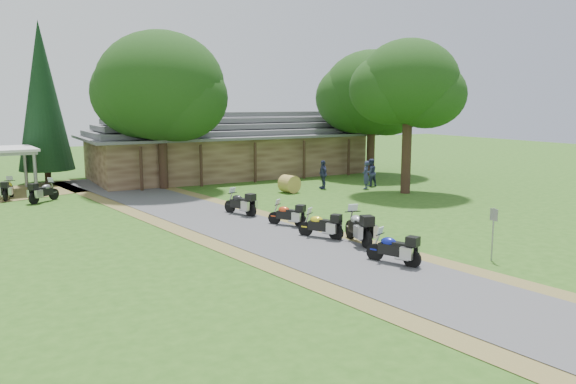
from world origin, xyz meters
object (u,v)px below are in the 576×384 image
motorcycle_row_c (321,224)px  motorcycle_carport_a (8,188)px  motorcycle_row_a (393,247)px  motorcycle_row_b (358,226)px  hay_bale (289,184)px  motorcycle_row_d (287,213)px  motorcycle_row_e (240,202)px  lodge (229,143)px  motorcycle_carport_b (44,191)px

motorcycle_row_c → motorcycle_carport_a: bearing=0.8°
motorcycle_row_a → motorcycle_row_b: bearing=-36.1°
motorcycle_row_c → hay_bale: (4.74, 10.98, -0.06)m
motorcycle_row_a → motorcycle_row_d: motorcycle_row_a is taller
motorcycle_row_c → hay_bale: size_ratio=1.63×
motorcycle_row_a → motorcycle_carport_a: (-10.80, 21.30, 0.02)m
motorcycle_row_e → motorcycle_row_b: bearing=173.6°
motorcycle_row_a → motorcycle_row_e: motorcycle_row_e is taller
motorcycle_row_a → motorcycle_row_b: size_ratio=0.84×
motorcycle_row_e → motorcycle_carport_a: (-9.80, 10.79, -0.02)m
lodge → motorcycle_row_a: (-4.76, -25.04, -1.83)m
lodge → motorcycle_row_a: 25.55m
motorcycle_carport_b → motorcycle_row_a: bearing=-104.2°
lodge → motorcycle_row_c: bearing=-103.4°
lodge → motorcycle_carport_b: 15.10m
lodge → motorcycle_row_e: lodge is taller
motorcycle_carport_a → motorcycle_row_e: bearing=-122.4°
motorcycle_row_a → motorcycle_row_b: (0.69, 2.95, 0.11)m
motorcycle_row_d → motorcycle_row_e: size_ratio=0.90×
motorcycle_row_d → motorcycle_carport_a: bearing=4.5°
motorcycle_row_d → hay_bale: motorcycle_row_d is taller
motorcycle_row_a → motorcycle_carport_b: (-9.10, 19.33, 0.03)m
motorcycle_row_d → motorcycle_carport_b: (-8.90, 12.20, 0.06)m
motorcycle_row_d → motorcycle_row_e: motorcycle_row_e is taller
lodge → motorcycle_row_d: lodge is taller
motorcycle_row_b → motorcycle_carport_a: (-11.49, 18.35, -0.10)m
motorcycle_row_b → motorcycle_carport_a: 21.65m
motorcycle_row_e → motorcycle_carport_a: bearing=23.2°
hay_bale → motorcycle_carport_a: bearing=159.1°
motorcycle_carport_b → hay_bale: bearing=-55.4°
lodge → motorcycle_row_e: 15.74m
motorcycle_row_d → hay_bale: (4.80, 8.28, -0.04)m
motorcycle_row_b → motorcycle_row_d: (-0.89, 4.17, -0.14)m
motorcycle_row_b → motorcycle_carport_a: size_ratio=1.16×
motorcycle_carport_a → motorcycle_carport_b: 2.61m
motorcycle_row_e → motorcycle_row_a: bearing=166.5°
motorcycle_row_b → motorcycle_carport_a: bearing=46.0°
motorcycle_row_c → motorcycle_row_d: (-0.06, 2.70, -0.02)m
motorcycle_row_b → motorcycle_row_c: motorcycle_row_b is taller
motorcycle_row_c → motorcycle_carport_b: 17.38m
lodge → motorcycle_row_b: bearing=-100.4°
motorcycle_row_b → motorcycle_carport_b: (-9.79, 16.37, -0.09)m
motorcycle_row_d → motorcycle_carport_b: motorcycle_carport_b is taller
motorcycle_row_d → motorcycle_carport_b: size_ratio=0.91×
motorcycle_row_c → motorcycle_carport_a: motorcycle_carport_a is taller
motorcycle_row_a → motorcycle_row_d: 7.13m
motorcycle_row_a → motorcycle_carport_a: 23.88m
motorcycle_row_b → motorcycle_row_e: (-1.69, 7.55, -0.08)m
motorcycle_row_e → hay_bale: bearing=-67.8°
motorcycle_row_a → hay_bale: 16.08m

